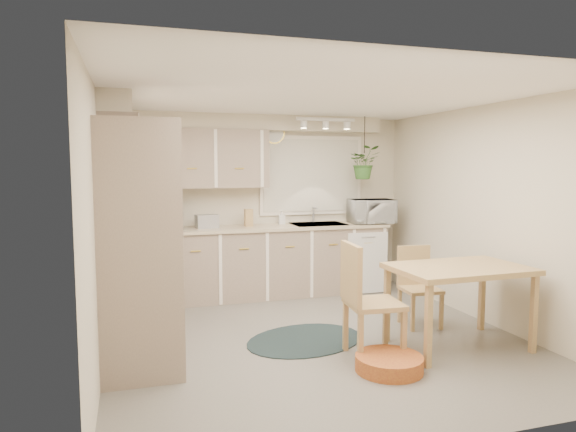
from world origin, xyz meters
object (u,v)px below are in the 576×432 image
(chair_left, at_px, (374,300))
(chair_back, at_px, (421,287))
(dining_table, at_px, (458,307))
(braided_rug, at_px, (305,340))
(pet_bed, at_px, (389,363))
(microwave, at_px, (371,209))

(chair_left, relative_size, chair_back, 1.23)
(dining_table, xyz_separation_m, braided_rug, (-1.34, 0.60, -0.39))
(chair_back, relative_size, pet_bed, 1.49)
(dining_table, height_order, chair_left, chair_left)
(chair_back, xyz_separation_m, braided_rug, (-1.35, -0.08, -0.42))
(microwave, bearing_deg, pet_bed, -108.64)
(chair_left, xyz_separation_m, chair_back, (0.89, 0.67, -0.10))
(chair_left, bearing_deg, braided_rug, -137.69)
(chair_back, bearing_deg, microwave, -92.60)
(chair_back, xyz_separation_m, pet_bed, (-0.91, -1.02, -0.36))
(dining_table, bearing_deg, braided_rug, 156.00)
(chair_back, relative_size, microwave, 1.43)
(dining_table, bearing_deg, microwave, 84.56)
(braided_rug, relative_size, microwave, 2.07)
(chair_back, relative_size, braided_rug, 0.69)
(chair_left, distance_m, microwave, 2.64)
(chair_left, height_order, braided_rug, chair_left)
(chair_left, bearing_deg, pet_bed, 0.94)
(dining_table, xyz_separation_m, chair_back, (0.01, 0.68, 0.03))
(chair_left, bearing_deg, dining_table, 94.75)
(dining_table, height_order, braided_rug, dining_table)
(braided_rug, bearing_deg, chair_left, -52.57)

